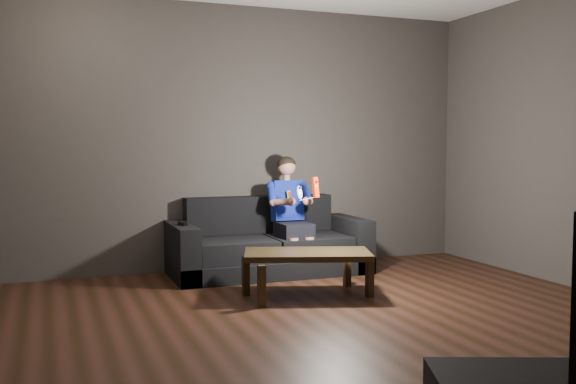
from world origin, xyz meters
name	(u,v)px	position (x,y,z in m)	size (l,w,h in m)	color
floor	(347,332)	(0.00, 0.00, 0.00)	(5.00, 5.00, 0.00)	black
back_wall	(242,138)	(0.00, 2.50, 1.35)	(5.00, 0.04, 2.70)	#3D3734
sofa	(268,249)	(0.15, 2.10, 0.24)	(1.94, 0.84, 0.75)	black
child	(291,206)	(0.37, 2.06, 0.67)	(0.45, 0.56, 1.11)	black
wii_remote_red	(316,187)	(0.45, 1.63, 0.88)	(0.06, 0.08, 0.20)	red
nunchuk_white	(299,193)	(0.29, 1.63, 0.83)	(0.07, 0.09, 0.14)	silver
wii_remote_black	(183,223)	(-0.72, 2.03, 0.54)	(0.06, 0.17, 0.03)	black
coffee_table	(307,257)	(0.14, 1.05, 0.33)	(1.16, 0.83, 0.38)	black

